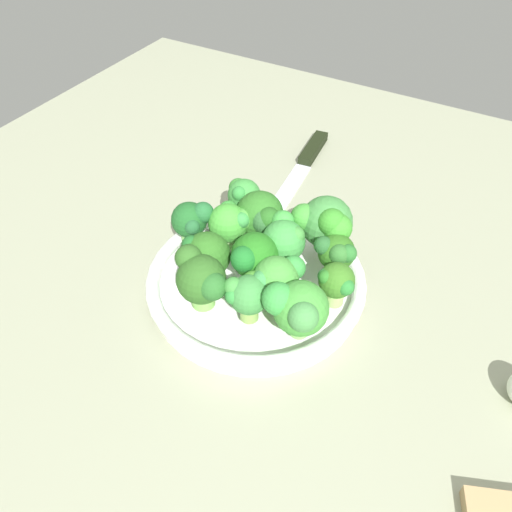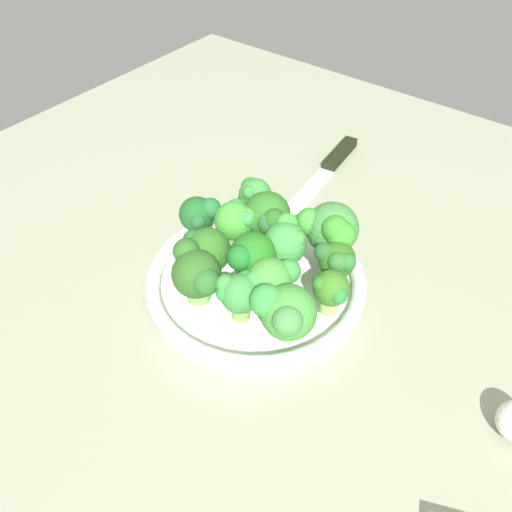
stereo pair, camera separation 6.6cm
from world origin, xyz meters
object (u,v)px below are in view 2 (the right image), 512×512
broccoli_floret_10 (286,243)px  broccoli_floret_12 (330,290)px  broccoli_floret_3 (331,229)px  broccoli_floret_6 (239,292)px  broccoli_floret_2 (237,220)px  broccoli_floret_8 (199,215)px  broccoli_floret_5 (254,196)px  bowl (256,282)px  broccoli_floret_4 (336,260)px  broccoli_floret_0 (201,252)px  broccoli_floret_11 (197,273)px  broccoli_floret_7 (285,312)px  knife (328,168)px  broccoli_floret_13 (273,278)px  broccoli_floret_1 (267,217)px  broccoli_floret_9 (251,257)px

broccoli_floret_10 → broccoli_floret_12: bearing=71.6°
broccoli_floret_3 → broccoli_floret_6: size_ratio=1.35×
broccoli_floret_2 → broccoli_floret_8: 5.05cm
broccoli_floret_5 → broccoli_floret_10: bearing=58.9°
bowl → broccoli_floret_4: 11.00cm
broccoli_floret_0 → broccoli_floret_4: (-8.70, 13.63, 0.04)cm
bowl → broccoli_floret_11: 9.74cm
broccoli_floret_5 → broccoli_floret_7: 21.41cm
broccoli_floret_3 → broccoli_floret_12: size_ratio=1.43×
broccoli_floret_6 → broccoli_floret_12: broccoli_floret_6 is taller
broccoli_floret_3 → knife: 25.18cm
broccoli_floret_8 → knife: bearing=174.3°
broccoli_floret_11 → knife: bearing=-173.0°
broccoli_floret_12 → broccoli_floret_0: bearing=-73.8°
broccoli_floret_8 → broccoli_floret_11: 11.07cm
broccoli_floret_8 → broccoli_floret_3: bearing=115.2°
broccoli_floret_7 → broccoli_floret_13: bearing=-129.1°
broccoli_floret_7 → broccoli_floret_1: bearing=-136.7°
broccoli_floret_8 → broccoli_floret_4: bearing=100.8°
broccoli_floret_5 → broccoli_floret_6: bearing=32.5°
broccoli_floret_11 → broccoli_floret_13: 8.72cm
broccoli_floret_8 → knife: 28.68cm
broccoli_floret_2 → broccoli_floret_3: size_ratio=0.78×
broccoli_floret_2 → broccoli_floret_1: bearing=136.0°
broccoli_floret_11 → knife: (-36.22, -4.44, -6.71)cm
broccoli_floret_1 → broccoli_floret_4: (1.40, 11.23, -0.23)cm
broccoli_floret_4 → broccoli_floret_10: (1.49, -6.31, 0.43)cm
broccoli_floret_1 → broccoli_floret_9: (7.60, 3.21, 0.28)cm
broccoli_floret_7 → broccoli_floret_2: bearing=-123.1°
bowl → broccoli_floret_2: bearing=-119.3°
broccoli_floret_2 → broccoli_floret_7: size_ratio=0.88×
broccoli_floret_2 → broccoli_floret_8: bearing=-65.6°
broccoli_floret_5 → broccoli_floret_8: bearing=-23.0°
broccoli_floret_9 → broccoli_floret_10: bearing=160.0°
broccoli_floret_1 → broccoli_floret_8: bearing=-56.1°
broccoli_floret_0 → broccoli_floret_2: (-7.25, -0.37, 0.16)cm
broccoli_floret_7 → bowl: bearing=-125.4°
knife → broccoli_floret_8: bearing=-5.7°
broccoli_floret_0 → broccoli_floret_3: size_ratio=0.79×
broccoli_floret_10 → broccoli_floret_12: size_ratio=1.21×
broccoli_floret_6 → broccoli_floret_10: (-9.56, -0.48, 0.42)cm
broccoli_floret_4 → knife: broccoli_floret_4 is taller
bowl → broccoli_floret_0: bearing=-51.0°
broccoli_floret_5 → broccoli_floret_12: size_ratio=1.11×
broccoli_floret_10 → broccoli_floret_6: bearing=2.9°
broccoli_floret_6 → broccoli_floret_8: broccoli_floret_8 is taller
broccoli_floret_4 → broccoli_floret_11: (11.93, -11.38, 0.32)cm
broccoli_floret_3 → broccoli_floret_12: broccoli_floret_3 is taller
broccoli_floret_4 → broccoli_floret_13: broccoli_floret_13 is taller
broccoli_floret_10 → broccoli_floret_3: bearing=148.8°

